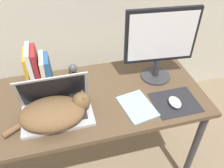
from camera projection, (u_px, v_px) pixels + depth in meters
name	position (u px, v px, depth m)	size (l,w,h in m)	color
desk	(83.00, 108.00, 1.45)	(1.46, 0.63, 0.76)	brown
laptop	(56.00, 108.00, 1.27)	(0.38, 0.23, 0.24)	#B7B7BC
cat	(55.00, 112.00, 1.23)	(0.46, 0.25, 0.14)	brown
external_monitor	(160.00, 42.00, 1.38)	(0.43, 0.19, 0.46)	#333338
mousepad	(175.00, 102.00, 1.37)	(0.26, 0.22, 0.00)	#232328
computer_mouse	(175.00, 102.00, 1.34)	(0.07, 0.10, 0.04)	silver
book_row	(37.00, 69.00, 1.43)	(0.15, 0.17, 0.26)	gold
notepad	(137.00, 106.00, 1.34)	(0.20, 0.25, 0.01)	#99C6E0
webcam	(73.00, 68.00, 1.53)	(0.06, 0.06, 0.08)	#232328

